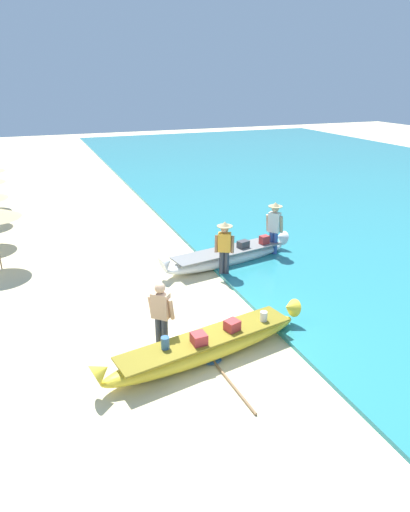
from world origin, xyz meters
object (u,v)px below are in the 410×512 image
Objects in this scene: person_tourist_customer at (161,313)px; boat_white_midground at (228,256)px; paddle at (226,377)px; boat_yellow_foreground at (207,346)px; person_vendor_assistant at (274,226)px; person_vendor_hatted at (224,245)px.

boat_white_midground is at bearing 49.48° from person_tourist_customer.
person_tourist_customer is 0.88× the size of paddle.
boat_yellow_foreground is at bearing -119.08° from boat_white_midground.
paddle is at bearing -114.51° from boat_white_midground.
person_vendor_assistant is (4.82, 3.85, 0.14)m from person_tourist_customer.
paddle is (-2.32, -5.08, -0.25)m from boat_white_midground.
person_tourist_customer is at bearing -132.47° from person_vendor_hatted.
boat_yellow_foreground is 2.71× the size of person_vendor_assistant.
boat_white_midground is at bearing 58.42° from person_vendor_hatted.
person_vendor_assistant reaches higher than boat_yellow_foreground.
person_vendor_hatted is at bearing -157.32° from person_vendor_assistant.
person_vendor_hatted is 0.92× the size of paddle.
person_vendor_hatted reaches higher than person_tourist_customer.
person_vendor_assistant reaches higher than boat_white_midground.
boat_yellow_foreground is at bearing -37.62° from person_tourist_customer.
boat_white_midground is 1.12m from person_vendor_hatted.
paddle is at bearing -57.33° from person_tourist_customer.
boat_white_midground reaches higher than boat_yellow_foreground.
person_vendor_assistant is at bearing 38.64° from person_tourist_customer.
person_tourist_customer is at bearing -130.52° from boat_white_midground.
boat_yellow_foreground is 3.07× the size of person_tourist_customer.
person_vendor_assistant is (4.04, 4.45, 0.75)m from boat_yellow_foreground.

